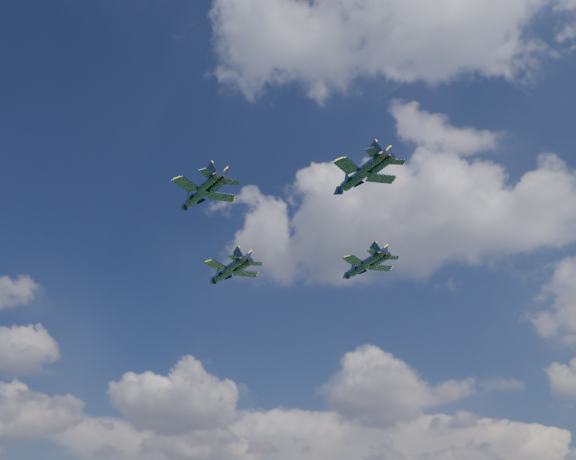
# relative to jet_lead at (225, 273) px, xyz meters

# --- Properties ---
(jet_lead) EXTENTS (14.00, 11.17, 3.49)m
(jet_lead) POSITION_rel_jet_lead_xyz_m (0.00, 0.00, 0.00)
(jet_lead) COLOR black
(jet_left) EXTENTS (13.59, 10.66, 3.37)m
(jet_left) POSITION_rel_jet_lead_xyz_m (5.94, -22.99, 2.94)
(jet_left) COLOR black
(jet_right) EXTENTS (12.85, 11.16, 3.29)m
(jet_right) POSITION_rel_jet_lead_xyz_m (24.74, 5.89, -0.34)
(jet_right) COLOR black
(jet_slot) EXTENTS (13.29, 11.33, 3.38)m
(jet_slot) POSITION_rel_jet_lead_xyz_m (31.01, -19.81, 2.53)
(jet_slot) COLOR black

